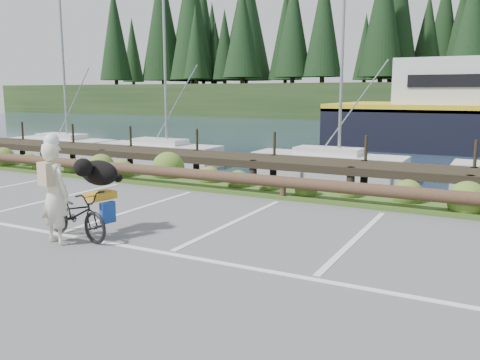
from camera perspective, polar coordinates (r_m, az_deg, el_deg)
name	(u,v)px	position (r m, az deg, el deg)	size (l,w,h in m)	color
ground	(181,247)	(9.11, -6.65, -7.52)	(72.00, 72.00, 0.00)	#535356
harbor_backdrop	(475,110)	(85.79, 24.87, 7.14)	(170.00, 160.00, 30.00)	#1B2B42
vegetation_strip	(293,193)	(13.66, 5.97, -1.43)	(34.00, 1.60, 0.10)	#3D5B21
log_rail	(283,199)	(13.04, 4.82, -2.18)	(32.00, 0.30, 0.60)	#443021
bicycle	(76,214)	(9.98, -17.93, -3.66)	(0.61, 1.76, 0.92)	black
cyclist	(55,193)	(9.66, -20.08, -1.41)	(0.67, 0.44, 1.85)	beige
dog	(99,173)	(10.16, -15.52, 0.78)	(0.85, 0.42, 0.49)	black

